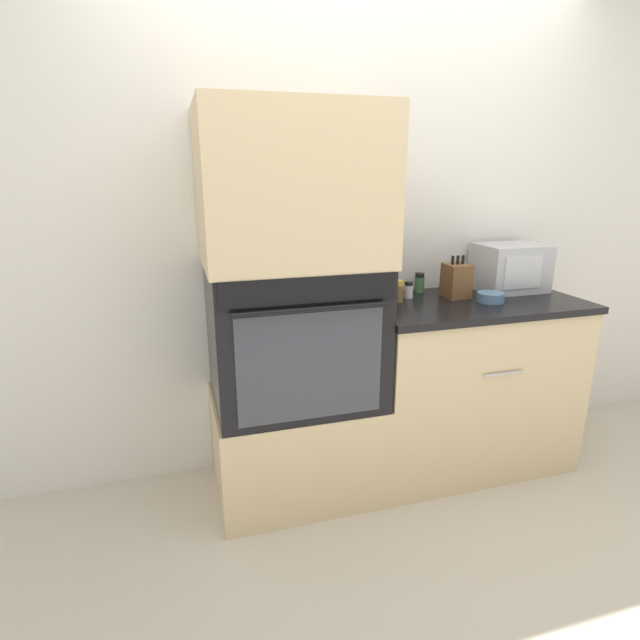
# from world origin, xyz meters

# --- Properties ---
(ground_plane) EXTENTS (12.00, 12.00, 0.00)m
(ground_plane) POSITION_xyz_m (0.00, 0.00, 0.00)
(ground_plane) COLOR beige
(wall_back) EXTENTS (8.00, 0.05, 2.50)m
(wall_back) POSITION_xyz_m (0.00, 0.63, 1.25)
(wall_back) COLOR silver
(wall_back) RESTS_ON ground_plane
(oven_cabinet_base) EXTENTS (0.79, 0.60, 0.50)m
(oven_cabinet_base) POSITION_xyz_m (-0.39, 0.30, 0.25)
(oven_cabinet_base) COLOR beige
(oven_cabinet_base) RESTS_ON ground_plane
(wall_oven) EXTENTS (0.77, 0.64, 0.66)m
(wall_oven) POSITION_xyz_m (-0.39, 0.30, 0.83)
(wall_oven) COLOR black
(wall_oven) RESTS_ON oven_cabinet_base
(oven_cabinet_upper) EXTENTS (0.79, 0.60, 0.67)m
(oven_cabinet_upper) POSITION_xyz_m (-0.39, 0.30, 1.50)
(oven_cabinet_upper) COLOR beige
(oven_cabinet_upper) RESTS_ON wall_oven
(counter_unit) EXTENTS (1.12, 0.63, 0.93)m
(counter_unit) POSITION_xyz_m (0.55, 0.30, 0.46)
(counter_unit) COLOR beige
(counter_unit) RESTS_ON ground_plane
(microwave) EXTENTS (0.36, 0.28, 0.26)m
(microwave) POSITION_xyz_m (0.87, 0.44, 1.06)
(microwave) COLOR #B2B5BA
(microwave) RESTS_ON counter_unit
(knife_block) EXTENTS (0.12, 0.13, 0.22)m
(knife_block) POSITION_xyz_m (0.50, 0.38, 1.02)
(knife_block) COLOR brown
(knife_block) RESTS_ON counter_unit
(bowl) EXTENTS (0.14, 0.14, 0.05)m
(bowl) POSITION_xyz_m (0.62, 0.24, 0.95)
(bowl) COLOR #517599
(bowl) RESTS_ON counter_unit
(condiment_jar_near) EXTENTS (0.05, 0.05, 0.09)m
(condiment_jar_near) POSITION_xyz_m (0.25, 0.44, 0.97)
(condiment_jar_near) COLOR silver
(condiment_jar_near) RESTS_ON counter_unit
(condiment_jar_mid) EXTENTS (0.05, 0.05, 0.11)m
(condiment_jar_mid) POSITION_xyz_m (0.16, 0.37, 0.98)
(condiment_jar_mid) COLOR brown
(condiment_jar_mid) RESTS_ON counter_unit
(condiment_jar_far) EXTENTS (0.05, 0.05, 0.11)m
(condiment_jar_far) POSITION_xyz_m (0.37, 0.53, 0.98)
(condiment_jar_far) COLOR #427047
(condiment_jar_far) RESTS_ON counter_unit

